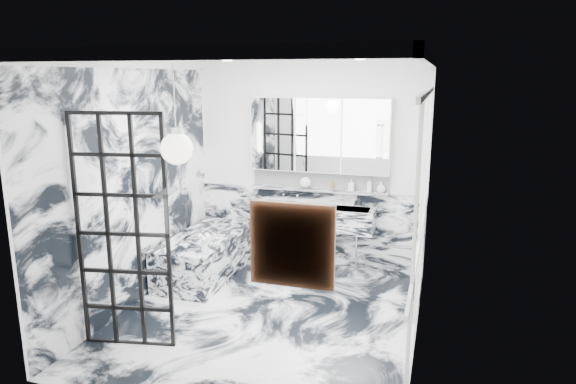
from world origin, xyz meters
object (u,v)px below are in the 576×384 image
(trough_sink, at_px, (315,217))
(mirror_cabinet, at_px, (319,135))
(crittall_door, at_px, (123,234))
(bathtub, at_px, (206,255))

(trough_sink, relative_size, mirror_cabinet, 0.84)
(crittall_door, height_order, mirror_cabinet, mirror_cabinet)
(trough_sink, xyz_separation_m, bathtub, (-1.33, -0.66, -0.45))
(crittall_door, height_order, bathtub, crittall_door)
(crittall_door, height_order, trough_sink, crittall_door)
(trough_sink, distance_m, mirror_cabinet, 1.10)
(crittall_door, relative_size, trough_sink, 1.42)
(crittall_door, bearing_deg, bathtub, 81.78)
(crittall_door, bearing_deg, mirror_cabinet, 54.70)
(mirror_cabinet, xyz_separation_m, bathtub, (-1.32, -0.83, -1.54))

